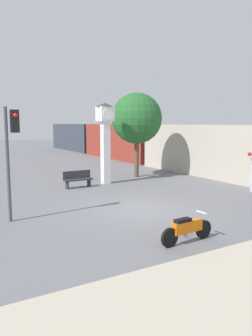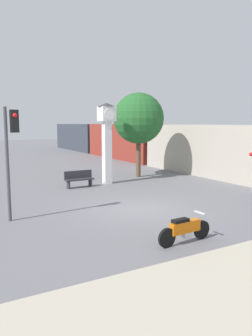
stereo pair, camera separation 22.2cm
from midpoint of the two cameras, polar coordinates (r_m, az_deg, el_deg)
ground_plane at (r=13.64m, az=1.70°, el=-7.12°), size 120.00×120.00×0.00m
motorcycle at (r=9.96m, az=9.97°, el=-10.45°), size 1.94×0.42×0.86m
clock_tower at (r=18.96m, az=-3.96°, el=6.44°), size 1.00×1.00×4.66m
freight_train at (r=33.09m, az=-0.94°, el=4.67°), size 2.80×35.45×3.40m
traffic_light at (r=12.26m, az=-19.85°, el=4.08°), size 0.50×0.35×4.09m
street_tree at (r=21.37m, az=1.58°, el=8.59°), size 3.28×3.28×5.46m
bench at (r=18.20m, az=-8.75°, el=-1.85°), size 1.60×0.44×0.92m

